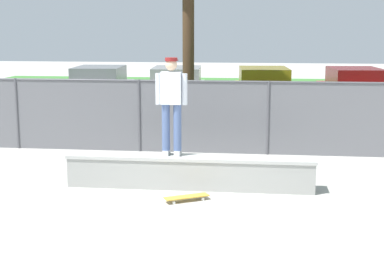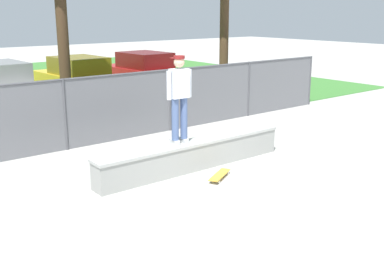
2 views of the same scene
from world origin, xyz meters
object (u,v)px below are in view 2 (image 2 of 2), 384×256
Objects in this scene: car_yellow at (78,78)px; car_red at (144,72)px; skateboard at (220,175)px; concrete_ledge at (193,155)px; skateboarder at (179,95)px.

car_red is at bearing 3.23° from car_yellow.
concrete_ledge is at bearing 93.00° from skateboard.
skateboard is at bearing -114.06° from car_red.
skateboarder is 10.43m from car_red.
car_red is at bearing 63.87° from concrete_ledge.
car_yellow is (1.81, 9.02, -0.81)m from skateboarder.
skateboard is 0.18× the size of car_red.
car_red reaches higher than concrete_ledge.
skateboarder reaches higher than car_red.
skateboard is at bearing -98.21° from car_yellow.
skateboarder is 9.23m from car_yellow.
skateboarder is 2.31× the size of skateboard.
skateboarder reaches higher than skateboard.
concrete_ledge is at bearing -116.13° from car_red.
concrete_ledge is 0.85m from skateboard.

